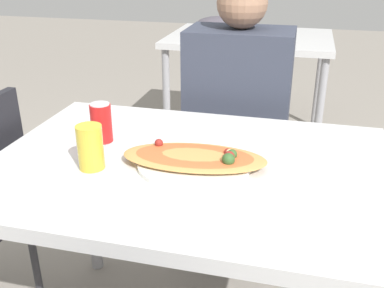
# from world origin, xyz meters

# --- Properties ---
(dining_table) EXTENTS (1.15, 0.82, 0.76)m
(dining_table) POSITION_xyz_m (0.00, 0.00, 0.68)
(dining_table) COLOR silver
(dining_table) RESTS_ON ground_plane
(chair_far_seated) EXTENTS (0.40, 0.40, 0.89)m
(chair_far_seated) POSITION_xyz_m (0.04, 0.74, 0.50)
(chair_far_seated) COLOR black
(chair_far_seated) RESTS_ON ground_plane
(person_seated) EXTENTS (0.42, 0.29, 1.23)m
(person_seated) POSITION_xyz_m (0.04, 0.63, 0.72)
(person_seated) COLOR #2D2D38
(person_seated) RESTS_ON ground_plane
(pizza_main) EXTENTS (0.42, 0.32, 0.06)m
(pizza_main) POSITION_xyz_m (0.02, -0.01, 0.78)
(pizza_main) COLOR white
(pizza_main) RESTS_ON dining_table
(soda_can) EXTENTS (0.07, 0.07, 0.12)m
(soda_can) POSITION_xyz_m (-0.31, 0.08, 0.82)
(soda_can) COLOR red
(soda_can) RESTS_ON dining_table
(drink_glass) EXTENTS (0.07, 0.07, 0.13)m
(drink_glass) POSITION_xyz_m (-0.26, -0.10, 0.82)
(drink_glass) COLOR gold
(drink_glass) RESTS_ON dining_table
(background_table) EXTENTS (1.10, 0.80, 0.88)m
(background_table) POSITION_xyz_m (-0.12, 1.99, 0.70)
(background_table) COLOR silver
(background_table) RESTS_ON ground_plane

